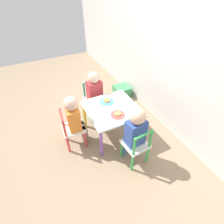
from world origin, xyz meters
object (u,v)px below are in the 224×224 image
at_px(plate_right, 118,114).
at_px(storage_bin, 122,91).
at_px(child_right, 135,130).
at_px(plate_left, 107,101).
at_px(child_left, 95,91).
at_px(child_front, 75,117).
at_px(chair_teal, 94,99).
at_px(chair_red, 72,129).
at_px(kids_table, 112,112).
at_px(chair_green, 136,146).

height_order(plate_right, storage_bin, plate_right).
height_order(child_right, plate_left, child_right).
relative_size(plate_right, storage_bin, 0.63).
xyz_separation_m(child_left, child_front, (0.42, -0.42, 0.01)).
xyz_separation_m(chair_teal, child_front, (0.48, -0.42, 0.17)).
height_order(chair_red, child_left, child_left).
xyz_separation_m(kids_table, child_left, (-0.46, -0.04, 0.05)).
xyz_separation_m(chair_green, plate_left, (-0.67, -0.04, 0.19)).
xyz_separation_m(chair_teal, plate_left, (0.37, 0.04, 0.19)).
distance_m(chair_red, child_left, 0.66).
relative_size(chair_red, child_right, 0.69).
height_order(kids_table, chair_green, chair_green).
distance_m(chair_green, chair_red, 0.80).
bearing_deg(chair_red, child_left, -44.43).
bearing_deg(chair_red, kids_table, -90.00).
relative_size(plate_left, storage_bin, 0.70).
distance_m(chair_green, plate_left, 0.70).
height_order(chair_teal, plate_right, chair_teal).
height_order(kids_table, plate_right, plate_right).
relative_size(chair_red, plate_left, 2.81).
bearing_deg(child_right, child_left, -89.91).
relative_size(child_right, plate_right, 4.49).
height_order(chair_green, child_front, child_front).
relative_size(chair_green, chair_red, 1.00).
bearing_deg(chair_teal, chair_green, -90.09).
height_order(child_right, storage_bin, child_right).
relative_size(kids_table, chair_green, 1.20).
bearing_deg(child_left, chair_red, -144.16).
xyz_separation_m(plate_left, plate_right, (0.30, -0.00, 0.00)).
height_order(kids_table, child_right, child_right).
relative_size(chair_teal, plate_left, 2.81).
distance_m(child_right, child_front, 0.70).
bearing_deg(child_front, chair_red, 90.00).
distance_m(child_right, plate_left, 0.61).
distance_m(chair_green, child_left, 1.00).
height_order(chair_teal, chair_red, same).
height_order(chair_red, child_right, child_right).
bearing_deg(chair_red, plate_right, -105.41).
xyz_separation_m(chair_teal, chair_red, (0.47, -0.48, 0.00)).
bearing_deg(plate_left, child_front, -76.99).
xyz_separation_m(child_left, child_right, (0.92, 0.07, 0.03)).
relative_size(kids_table, chair_teal, 1.20).
bearing_deg(storage_bin, child_front, -55.94).
bearing_deg(plate_left, chair_red, -79.08).
xyz_separation_m(chair_teal, child_right, (0.98, 0.07, 0.20)).
bearing_deg(plate_left, child_left, -173.44).
height_order(child_front, plate_left, child_front).
relative_size(kids_table, chair_red, 1.20).
distance_m(chair_teal, chair_green, 1.04).
bearing_deg(child_right, kids_table, -90.00).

